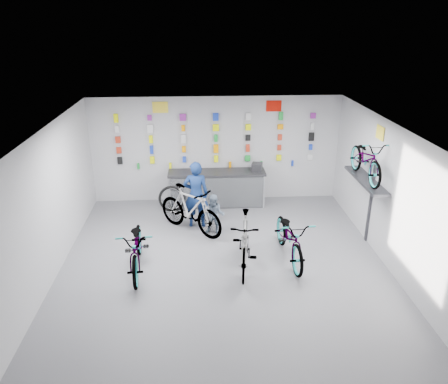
{
  "coord_description": "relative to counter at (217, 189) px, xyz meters",
  "views": [
    {
      "loc": [
        -0.48,
        -7.89,
        5.03
      ],
      "look_at": [
        0.07,
        1.4,
        1.25
      ],
      "focal_mm": 35.0,
      "sensor_mm": 36.0,
      "label": 1
    }
  ],
  "objects": [
    {
      "name": "wall_front",
      "position": [
        0.0,
        -7.54,
        1.01
      ],
      "size": [
        7.0,
        0.0,
        7.0
      ],
      "primitive_type": "plane",
      "rotation": [
        -1.57,
        0.0,
        0.0
      ],
      "color": "#B9B9BC",
      "rests_on": "floor"
    },
    {
      "name": "spare_wheel",
      "position": [
        -1.25,
        -0.37,
        -0.12
      ],
      "size": [
        0.75,
        0.2,
        0.74
      ],
      "rotation": [
        0.0,
        0.0,
        -0.06
      ],
      "color": "black",
      "rests_on": "floor"
    },
    {
      "name": "sign_right",
      "position": [
        1.6,
        0.44,
        2.23
      ],
      "size": [
        0.42,
        0.02,
        0.3
      ],
      "primitive_type": "cube",
      "color": "red",
      "rests_on": "wall_back"
    },
    {
      "name": "sign_left",
      "position": [
        -1.5,
        0.44,
        2.23
      ],
      "size": [
        0.42,
        0.02,
        0.3
      ],
      "primitive_type": "cube",
      "color": "yellow",
      "rests_on": "wall_back"
    },
    {
      "name": "bike_right",
      "position": [
        1.46,
        -3.08,
        0.05
      ],
      "size": [
        0.85,
        2.09,
        1.07
      ],
      "primitive_type": "imported",
      "rotation": [
        0.0,
        0.0,
        0.07
      ],
      "color": "gray",
      "rests_on": "floor"
    },
    {
      "name": "bike_wall",
      "position": [
        3.25,
        -2.34,
        1.57
      ],
      "size": [
        0.63,
        1.8,
        0.95
      ],
      "primitive_type": "imported",
      "color": "gray",
      "rests_on": "wall_bracket"
    },
    {
      "name": "merch_wall",
      "position": [
        -0.04,
        0.39,
        1.33
      ],
      "size": [
        5.54,
        0.08,
        1.57
      ],
      "color": "black",
      "rests_on": "wall_back"
    },
    {
      "name": "wall_bracket",
      "position": [
        3.33,
        -2.34,
        0.98
      ],
      "size": [
        0.39,
        1.9,
        2.0
      ],
      "color": "#333338",
      "rests_on": "wall_right"
    },
    {
      "name": "wall_right",
      "position": [
        3.5,
        -3.54,
        1.01
      ],
      "size": [
        0.0,
        8.0,
        8.0
      ],
      "primitive_type": "plane",
      "rotation": [
        1.57,
        0.0,
        -1.57
      ],
      "color": "#B9B9BC",
      "rests_on": "floor"
    },
    {
      "name": "clerk",
      "position": [
        -0.58,
        -1.3,
        0.38
      ],
      "size": [
        0.64,
        0.43,
        1.73
      ],
      "primitive_type": "imported",
      "rotation": [
        0.0,
        0.0,
        3.12
      ],
      "color": "navy",
      "rests_on": "floor"
    },
    {
      "name": "floor",
      "position": [
        0.0,
        -3.54,
        -0.49
      ],
      "size": [
        8.0,
        8.0,
        0.0
      ],
      "primitive_type": "plane",
      "color": "#56565C",
      "rests_on": "ground"
    },
    {
      "name": "wall_left",
      "position": [
        -3.5,
        -3.54,
        1.01
      ],
      "size": [
        0.0,
        8.0,
        8.0
      ],
      "primitive_type": "plane",
      "rotation": [
        1.57,
        0.0,
        1.57
      ],
      "color": "#B9B9BC",
      "rests_on": "floor"
    },
    {
      "name": "ceiling",
      "position": [
        0.0,
        -3.54,
        2.51
      ],
      "size": [
        8.0,
        8.0,
        0.0
      ],
      "primitive_type": "plane",
      "rotation": [
        3.14,
        0.0,
        0.0
      ],
      "color": "white",
      "rests_on": "wall_back"
    },
    {
      "name": "customer",
      "position": [
        -0.14,
        -1.81,
        0.03
      ],
      "size": [
        0.57,
        0.48,
        1.04
      ],
      "primitive_type": "imported",
      "rotation": [
        0.0,
        0.0,
        -0.19
      ],
      "color": "slate",
      "rests_on": "floor"
    },
    {
      "name": "sign_side",
      "position": [
        3.48,
        -2.34,
        2.16
      ],
      "size": [
        0.02,
        0.4,
        0.3
      ],
      "primitive_type": "cube",
      "color": "yellow",
      "rests_on": "wall_right"
    },
    {
      "name": "wall_back",
      "position": [
        0.0,
        0.46,
        1.01
      ],
      "size": [
        7.0,
        0.0,
        7.0
      ],
      "primitive_type": "plane",
      "rotation": [
        1.57,
        0.0,
        0.0
      ],
      "color": "#B9B9BC",
      "rests_on": "floor"
    },
    {
      "name": "bike_center",
      "position": [
        0.44,
        -3.35,
        0.11
      ],
      "size": [
        0.82,
        2.03,
        1.19
      ],
      "primitive_type": "imported",
      "rotation": [
        0.0,
        0.0,
        -0.13
      ],
      "color": "gray",
      "rests_on": "floor"
    },
    {
      "name": "bike_left",
      "position": [
        -1.82,
        -3.32,
        0.05
      ],
      "size": [
        0.86,
        2.08,
        1.07
      ],
      "primitive_type": "imported",
      "rotation": [
        0.0,
        0.0,
        0.07
      ],
      "color": "gray",
      "rests_on": "floor"
    },
    {
      "name": "register",
      "position": [
        1.12,
        0.01,
        0.62
      ],
      "size": [
        0.35,
        0.36,
        0.22
      ],
      "primitive_type": "cube",
      "rotation": [
        0.0,
        0.0,
        -0.25
      ],
      "color": "black",
      "rests_on": "counter"
    },
    {
      "name": "bike_service",
      "position": [
        -0.72,
        -1.63,
        0.11
      ],
      "size": [
        1.86,
        1.75,
        1.2
      ],
      "primitive_type": "imported",
      "rotation": [
        0.0,
        0.0,
        0.84
      ],
      "color": "gray",
      "rests_on": "floor"
    },
    {
      "name": "counter",
      "position": [
        0.0,
        0.0,
        0.0
      ],
      "size": [
        2.7,
        0.66,
        1.0
      ],
      "color": "black",
      "rests_on": "floor"
    }
  ]
}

